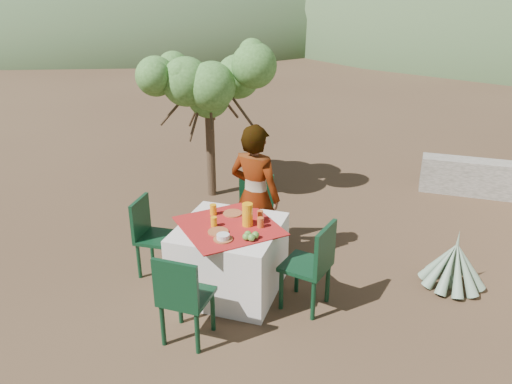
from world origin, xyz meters
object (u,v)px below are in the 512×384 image
at_px(chair_near, 183,296).
at_px(agave, 454,265).
at_px(juice_pitcher, 248,215).
at_px(chair_right, 313,263).
at_px(chair_left, 151,233).
at_px(table, 230,258).
at_px(person, 255,197).
at_px(shrub_tree, 214,90).
at_px(chair_far, 256,209).

relative_size(chair_near, agave, 1.23).
bearing_deg(chair_near, juice_pitcher, -103.77).
distance_m(chair_right, agave, 1.65).
bearing_deg(chair_left, chair_right, -97.79).
distance_m(chair_left, chair_right, 1.87).
relative_size(table, chair_right, 1.38).
xyz_separation_m(chair_left, person, (1.04, 0.56, 0.35)).
bearing_deg(shrub_tree, chair_right, -50.59).
distance_m(chair_near, shrub_tree, 3.69).
bearing_deg(table, agave, 19.49).
bearing_deg(table, person, 82.70).
relative_size(table, shrub_tree, 0.63).
xyz_separation_m(chair_left, juice_pitcher, (1.14, 0.00, 0.39)).
distance_m(agave, juice_pitcher, 2.31).
relative_size(chair_near, person, 0.54).
height_order(table, chair_near, chair_near).
distance_m(chair_left, person, 1.23).
xyz_separation_m(chair_near, person, (0.16, 1.57, 0.33)).
distance_m(chair_near, juice_pitcher, 1.11).
relative_size(agave, juice_pitcher, 3.06).
relative_size(table, agave, 1.76).
height_order(person, agave, person).
distance_m(person, juice_pitcher, 0.57).
xyz_separation_m(person, shrub_tree, (-1.20, 1.78, 0.78)).
xyz_separation_m(chair_far, chair_left, (-0.94, -0.91, -0.02)).
xyz_separation_m(person, agave, (2.20, 0.18, -0.59)).
bearing_deg(person, chair_right, 151.84).
distance_m(chair_near, chair_right, 1.33).
distance_m(table, chair_far, 0.98).
relative_size(table, chair_near, 1.42).
xyz_separation_m(shrub_tree, agave, (3.40, -1.60, -1.37)).
xyz_separation_m(chair_far, person, (0.10, -0.35, 0.33)).
distance_m(chair_left, shrub_tree, 2.61).
height_order(table, chair_far, chair_far).
xyz_separation_m(table, chair_far, (-0.02, 0.97, 0.13)).
bearing_deg(chair_left, table, -97.52).
relative_size(chair_near, juice_pitcher, 3.78).
bearing_deg(chair_left, shrub_tree, 0.06).
height_order(chair_near, shrub_tree, shrub_tree).
distance_m(person, shrub_tree, 2.29).
xyz_separation_m(shrub_tree, juice_pitcher, (1.31, -2.34, -0.74)).
height_order(chair_left, agave, chair_left).
relative_size(table, chair_far, 1.42).
height_order(shrub_tree, agave, shrub_tree).
height_order(chair_far, shrub_tree, shrub_tree).
distance_m(table, shrub_tree, 2.93).
bearing_deg(agave, chair_far, 175.84).
bearing_deg(chair_left, agave, -80.96).
distance_m(table, juice_pitcher, 0.54).
relative_size(chair_far, shrub_tree, 0.45).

